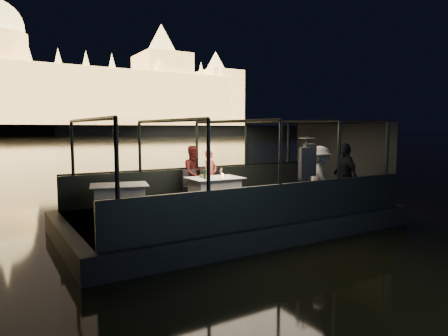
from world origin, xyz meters
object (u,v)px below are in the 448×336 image
chair_port_right (210,185)px  person_man_maroon (194,175)px  dining_table_central (215,191)px  passenger_dark (345,176)px  passenger_stripe (320,177)px  wine_bottle (205,174)px  person_woman_coral (210,174)px  coat_stand (306,178)px  chair_port_left (192,187)px  dining_table_aft (120,198)px

chair_port_right → person_man_maroon: size_ratio=0.60×
dining_table_central → passenger_dark: (2.84, -2.08, 0.47)m
passenger_stripe → wine_bottle: size_ratio=5.27×
passenger_stripe → wine_bottle: (-2.40, 1.82, 0.06)m
person_man_maroon → person_woman_coral: bearing=-9.5°
passenger_dark → coat_stand: bearing=-68.4°
chair_port_left → person_man_maroon: bearing=52.8°
person_woman_coral → wine_bottle: 1.31m
dining_table_aft → coat_stand: bearing=-32.1°
chair_port_left → passenger_dark: size_ratio=0.54×
chair_port_right → person_woman_coral: (0.10, 0.19, 0.30)m
person_man_maroon → passenger_stripe: 3.64m
coat_stand → person_woman_coral: (-0.96, 3.11, -0.15)m
chair_port_right → person_woman_coral: person_woman_coral is taller
person_woman_coral → person_man_maroon: (-0.50, 0.05, 0.00)m
coat_stand → passenger_stripe: size_ratio=1.15×
dining_table_aft → chair_port_right: chair_port_right is taller
chair_port_left → dining_table_central: bearing=-60.4°
passenger_dark → wine_bottle: bearing=-104.5°
passenger_stripe → passenger_dark: (0.84, -0.08, 0.00)m
passenger_dark → wine_bottle: 3.76m
chair_port_right → person_man_maroon: bearing=157.1°
person_man_maroon → passenger_dark: (3.00, -3.01, 0.10)m
chair_port_right → passenger_dark: passenger_dark is taller
dining_table_aft → dining_table_central: bearing=-4.8°
person_woman_coral → passenger_stripe: size_ratio=0.88×
dining_table_central → chair_port_left: chair_port_left is taller
dining_table_central → person_woman_coral: 1.01m
dining_table_central → person_woman_coral: size_ratio=0.99×
chair_port_right → passenger_dark: (2.59, -2.77, 0.40)m
coat_stand → person_man_maroon: coat_stand is taller
chair_port_left → passenger_stripe: (2.38, -2.62, 0.40)m
dining_table_central → chair_port_left: (-0.38, 0.62, 0.06)m
wine_bottle → dining_table_central: bearing=25.0°
dining_table_aft → chair_port_left: (2.22, 0.40, 0.06)m
coat_stand → passenger_dark: (1.53, 0.15, -0.05)m
chair_port_left → chair_port_right: (0.63, 0.07, 0.00)m
person_man_maroon → passenger_dark: bearing=-48.7°
dining_table_aft → passenger_stripe: size_ratio=0.83×
dining_table_central → wine_bottle: 0.69m
chair_port_left → passenger_dark: bearing=-42.0°
chair_port_right → passenger_stripe: size_ratio=0.58×
person_man_maroon → passenger_dark: size_ratio=0.93×
coat_stand → person_man_maroon: bearing=114.9°
chair_port_right → coat_stand: bearing=-62.3°
person_woman_coral → passenger_stripe: (1.66, -2.88, 0.10)m
chair_port_right → dining_table_aft: bearing=-162.9°
dining_table_central → dining_table_aft: (-2.60, 0.22, 0.00)m
dining_table_central → coat_stand: bearing=-59.7°
dining_table_central → chair_port_right: size_ratio=1.50×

